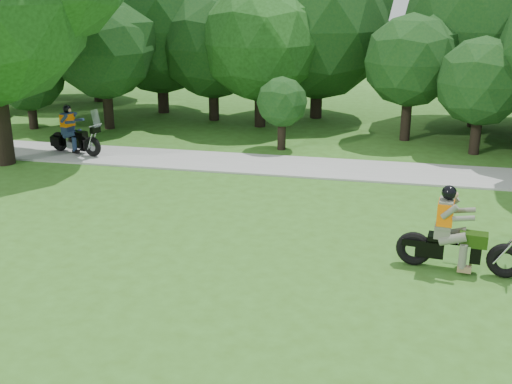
{
  "coord_description": "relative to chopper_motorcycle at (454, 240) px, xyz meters",
  "views": [
    {
      "loc": [
        1.51,
        -11.21,
        5.77
      ],
      "look_at": [
        -1.4,
        2.53,
        0.99
      ],
      "focal_mm": 45.0,
      "sensor_mm": 36.0,
      "label": 1
    }
  ],
  "objects": [
    {
      "name": "touring_motorcycle",
      "position": [
        -11.78,
        6.6,
        -0.02
      ],
      "size": [
        2.1,
        1.06,
        1.63
      ],
      "rotation": [
        0.0,
        0.0,
        -0.28
      ],
      "color": "black",
      "rests_on": "walkway"
    },
    {
      "name": "chopper_motorcycle",
      "position": [
        0.0,
        0.0,
        0.0
      ],
      "size": [
        2.53,
        0.8,
        1.81
      ],
      "rotation": [
        0.0,
        0.0,
        -0.13
      ],
      "color": "black",
      "rests_on": "ground"
    },
    {
      "name": "ground",
      "position": [
        -2.95,
        -1.33,
        -0.67
      ],
      "size": [
        100.0,
        100.0,
        0.0
      ],
      "primitive_type": "plane",
      "color": "#355F1B",
      "rests_on": "ground"
    },
    {
      "name": "tree_line",
      "position": [
        -0.51,
        13.36,
        2.89
      ],
      "size": [
        40.05,
        11.76,
        7.35
      ],
      "color": "black",
      "rests_on": "ground"
    },
    {
      "name": "walkway",
      "position": [
        -2.95,
        6.67,
        -0.64
      ],
      "size": [
        60.0,
        2.2,
        0.06
      ],
      "primitive_type": "cube",
      "color": "gray",
      "rests_on": "ground"
    }
  ]
}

